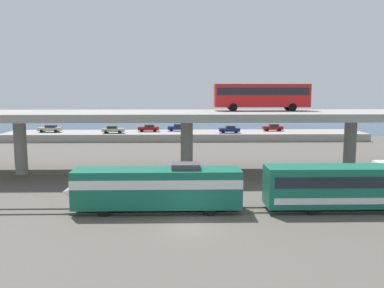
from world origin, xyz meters
name	(u,v)px	position (x,y,z in m)	size (l,w,h in m)	color
ground_plane	(190,227)	(0.00, 0.00, 0.00)	(260.00, 260.00, 0.00)	#565149
rail_strip_near	(189,213)	(0.00, 3.24, 0.06)	(110.00, 0.12, 0.12)	#59544C
rail_strip_far	(189,208)	(0.00, 4.76, 0.06)	(110.00, 0.12, 0.12)	#59544C
train_locomotive	(149,186)	(-3.37, 4.00, 2.19)	(15.14, 3.04, 4.18)	#14664C
highway_overpass	(187,118)	(0.00, 20.00, 6.94)	(96.00, 11.51, 7.67)	gray
transit_bus_on_overpass	(262,95)	(9.57, 22.06, 9.73)	(12.00, 2.68, 3.40)	red
pier_parking_lot	(185,136)	(0.00, 55.00, 0.78)	(74.19, 10.25, 1.55)	gray
parked_car_0	(149,128)	(-7.63, 55.71, 2.32)	(4.38, 1.95, 1.50)	maroon
parked_car_1	(50,129)	(-28.02, 54.92, 2.33)	(4.67, 1.95, 1.50)	#9E998C
parked_car_2	(177,127)	(-1.60, 56.94, 2.32)	(4.05, 1.85, 1.50)	navy
parked_car_3	(113,130)	(-14.57, 52.52, 2.32)	(4.41, 1.84, 1.50)	#9E998C
parked_car_4	(273,127)	(18.85, 56.51, 2.32)	(4.28, 1.88, 1.50)	maroon
parked_car_5	(230,129)	(9.08, 52.60, 2.32)	(4.21, 1.92, 1.50)	navy
harbor_water	(184,129)	(0.00, 78.00, 0.00)	(140.00, 36.00, 0.01)	navy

